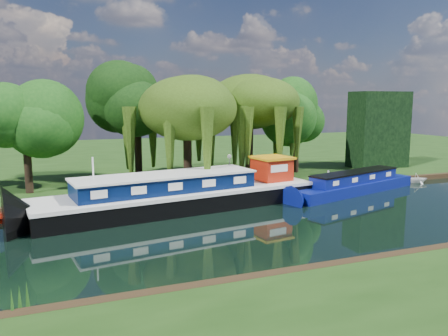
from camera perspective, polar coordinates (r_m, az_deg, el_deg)
name	(u,v)px	position (r m, az deg, el deg)	size (l,w,h in m)	color
ground	(284,221)	(27.87, 7.82, -6.85)	(120.00, 120.00, 0.00)	black
far_bank	(161,155)	(59.37, -8.19, 1.64)	(120.00, 52.00, 0.45)	#17340E
dutch_barge	(183,194)	(30.55, -5.32, -3.42)	(20.30, 7.33, 4.19)	black
narrowboat	(355,185)	(37.31, 16.69, -2.08)	(13.33, 5.82, 1.93)	navy
red_dinghy	(1,221)	(30.84, -27.11, -6.22)	(2.34, 3.28, 0.68)	#9C1D0B
white_cruiser	(417,183)	(44.00, 23.87, -1.78)	(1.69, 1.95, 1.03)	silver
willow_left	(187,110)	(36.39, -4.86, 7.58)	(7.23, 7.23, 8.66)	black
willow_right	(250,109)	(39.97, 3.37, 7.65)	(7.05, 7.05, 8.58)	black
tree_far_left	(25,118)	(36.24, -24.58, 5.91)	(5.18, 5.18, 8.34)	black
tree_far_mid	(137,105)	(40.73, -11.31, 8.02)	(5.87, 5.87, 9.61)	black
tree_far_right	(297,117)	(43.63, 9.50, 6.63)	(4.88, 4.88, 7.99)	black
conifer_hedge	(378,130)	(49.41, 19.53, 4.74)	(6.00, 3.00, 8.00)	black
lamppost	(229,161)	(36.92, 0.71, 0.90)	(0.36, 0.36, 2.56)	silver
mooring_posts	(227,183)	(34.86, 0.46, -2.02)	(19.16, 0.16, 1.00)	silver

